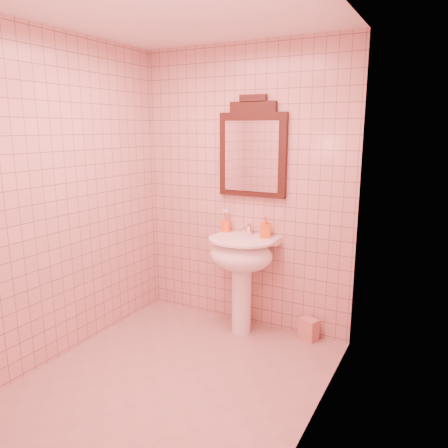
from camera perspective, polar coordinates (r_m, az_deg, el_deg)
The scene contains 8 objects.
floor at distance 3.41m, azimuth -6.01°, elevation -19.26°, with size 2.20×2.20×0.00m, color tan.
back_wall at distance 3.90m, azimuth 2.63°, elevation 4.47°, with size 2.00×0.02×2.50m, color #CF9B91.
pedestal_sink at distance 3.79m, azimuth 2.29°, elevation -4.89°, with size 0.58×0.58×0.86m.
faucet at distance 3.84m, azimuth 3.20°, elevation -0.67°, with size 0.04×0.16×0.11m.
mirror at distance 3.80m, azimuth 3.74°, elevation 9.56°, with size 0.62×0.06×0.86m.
toothbrush_cup at distance 3.97m, azimuth 0.26°, elevation -0.27°, with size 0.08×0.08×0.18m.
soap_dispenser at distance 3.76m, azimuth 5.39°, elevation -0.43°, with size 0.08×0.09×0.19m, color orange.
towel at distance 3.93m, azimuth 11.00°, elevation -13.33°, with size 0.15×0.10×0.19m, color tan.
Camera 1 is at (1.65, -2.39, 1.79)m, focal length 35.00 mm.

